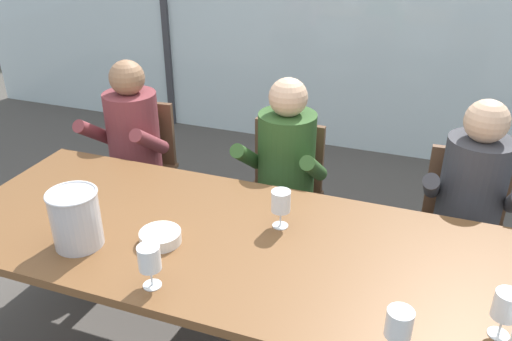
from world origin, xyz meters
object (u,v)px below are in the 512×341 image
(person_olive_shirt, at_px, (282,172))
(wine_glass_by_left_taster, at_px, (149,260))
(person_maroon_top, at_px, (128,146))
(ice_bucket_primary, at_px, (76,218))
(chair_left_of_center, at_px, (283,186))
(dining_table, at_px, (228,250))
(person_charcoal_jacket, at_px, (470,203))
(wine_glass_near_bucket, at_px, (281,203))
(wine_glass_spare_empty, at_px, (399,325))
(tasting_bowl, at_px, (160,237))
(wine_glass_by_right_taster, at_px, (506,307))
(chair_center, at_px, (463,221))
(chair_near_curtain, at_px, (139,160))

(person_olive_shirt, height_order, wine_glass_by_left_taster, person_olive_shirt)
(person_maroon_top, height_order, ice_bucket_primary, person_maroon_top)
(chair_left_of_center, bearing_deg, dining_table, -87.76)
(person_charcoal_jacket, height_order, wine_glass_near_bucket, person_charcoal_jacket)
(chair_left_of_center, distance_m, wine_glass_spare_empty, 1.57)
(tasting_bowl, height_order, wine_glass_by_right_taster, wine_glass_by_right_taster)
(ice_bucket_primary, bearing_deg, chair_center, 36.46)
(chair_left_of_center, height_order, wine_glass_near_bucket, wine_glass_near_bucket)
(chair_center, distance_m, person_maroon_top, 1.97)
(chair_near_curtain, distance_m, person_maroon_top, 0.23)
(chair_near_curtain, xyz_separation_m, wine_glass_near_bucket, (1.20, -0.76, 0.35))
(person_charcoal_jacket, relative_size, wine_glass_by_right_taster, 6.80)
(dining_table, bearing_deg, wine_glass_near_bucket, 41.91)
(chair_center, distance_m, wine_glass_near_bucket, 1.12)
(chair_near_curtain, height_order, person_charcoal_jacket, person_charcoal_jacket)
(chair_left_of_center, height_order, person_olive_shirt, person_olive_shirt)
(person_charcoal_jacket, bearing_deg, ice_bucket_primary, -143.49)
(tasting_bowl, bearing_deg, chair_near_curtain, 126.26)
(person_charcoal_jacket, distance_m, wine_glass_spare_empty, 1.21)
(person_olive_shirt, xyz_separation_m, ice_bucket_primary, (-0.56, -1.02, 0.19))
(wine_glass_by_left_taster, height_order, wine_glass_spare_empty, same)
(wine_glass_by_left_taster, xyz_separation_m, wine_glass_spare_empty, (0.88, -0.03, 0.00))
(tasting_bowl, bearing_deg, wine_glass_by_right_taster, -3.63)
(chair_center, bearing_deg, ice_bucket_primary, -147.09)
(person_charcoal_jacket, xyz_separation_m, wine_glass_near_bucket, (-0.79, -0.61, 0.18))
(dining_table, distance_m, person_maroon_top, 1.25)
(chair_near_curtain, relative_size, ice_bucket_primary, 3.51)
(chair_near_curtain, distance_m, ice_bucket_primary, 1.31)
(chair_center, height_order, person_charcoal_jacket, person_charcoal_jacket)
(chair_left_of_center, bearing_deg, wine_glass_by_left_taster, -94.71)
(dining_table, relative_size, wine_glass_by_right_taster, 14.28)
(person_maroon_top, distance_m, tasting_bowl, 1.16)
(dining_table, xyz_separation_m, person_charcoal_jacket, (0.97, 0.77, 0.00))
(wine_glass_near_bucket, xyz_separation_m, wine_glass_spare_empty, (0.56, -0.57, 0.00))
(dining_table, xyz_separation_m, wine_glass_by_left_taster, (-0.14, -0.38, 0.18))
(wine_glass_by_right_taster, bearing_deg, person_olive_shirt, 137.11)
(wine_glass_near_bucket, bearing_deg, wine_glass_by_right_taster, -22.98)
(person_maroon_top, distance_m, wine_glass_by_left_taster, 1.44)
(chair_left_of_center, distance_m, wine_glass_by_left_taster, 1.35)
(person_olive_shirt, xyz_separation_m, wine_glass_spare_empty, (0.74, -1.17, 0.18))
(person_charcoal_jacket, bearing_deg, tasting_bowl, -141.00)
(person_olive_shirt, height_order, tasting_bowl, person_olive_shirt)
(wine_glass_near_bucket, bearing_deg, person_olive_shirt, 106.57)
(person_olive_shirt, bearing_deg, wine_glass_near_bucket, -71.58)
(person_charcoal_jacket, bearing_deg, chair_left_of_center, 174.61)
(ice_bucket_primary, bearing_deg, person_maroon_top, 112.73)
(wine_glass_by_right_taster, distance_m, wine_glass_spare_empty, 0.37)
(person_maroon_top, bearing_deg, person_charcoal_jacket, 0.33)
(ice_bucket_primary, bearing_deg, wine_glass_by_left_taster, -17.38)
(chair_left_of_center, relative_size, ice_bucket_primary, 3.51)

